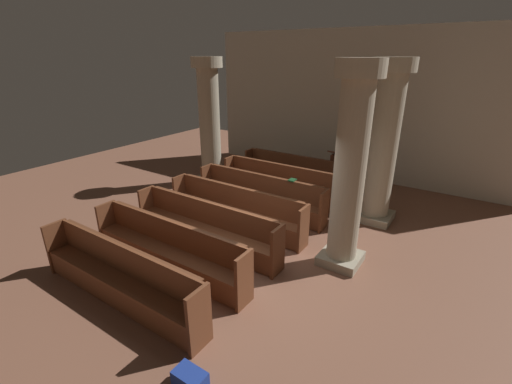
{
  "coord_description": "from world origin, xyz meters",
  "views": [
    {
      "loc": [
        3.45,
        -4.72,
        3.74
      ],
      "look_at": [
        -0.69,
        1.53,
        0.75
      ],
      "focal_mm": 24.14,
      "sensor_mm": 36.0,
      "label": 1
    }
  ],
  "objects_px": {
    "pew_row_5": "(168,247)",
    "pillar_aisle_rear": "(350,168)",
    "lectern": "(335,170)",
    "hymn_book": "(292,180)",
    "pew_row_3": "(236,208)",
    "kneeler_box_blue": "(190,380)",
    "pew_row_4": "(206,225)",
    "pillar_far_side": "(209,120)",
    "pew_row_6": "(119,275)",
    "pew_row_0": "(298,172)",
    "pillar_aisle_side": "(384,142)",
    "pew_row_2": "(260,193)",
    "pew_row_1": "(281,182)"
  },
  "relations": [
    {
      "from": "lectern",
      "to": "pew_row_0",
      "type": "bearing_deg",
      "value": -133.04
    },
    {
      "from": "pew_row_3",
      "to": "lectern",
      "type": "bearing_deg",
      "value": 78.24
    },
    {
      "from": "pew_row_4",
      "to": "pillar_far_side",
      "type": "height_order",
      "value": "pillar_far_side"
    },
    {
      "from": "pew_row_5",
      "to": "pillar_far_side",
      "type": "bearing_deg",
      "value": 120.98
    },
    {
      "from": "pew_row_5",
      "to": "pillar_aisle_rear",
      "type": "relative_size",
      "value": 0.95
    },
    {
      "from": "pew_row_6",
      "to": "pew_row_5",
      "type": "bearing_deg",
      "value": 90.0
    },
    {
      "from": "pillar_aisle_side",
      "to": "hymn_book",
      "type": "xyz_separation_m",
      "value": [
        -1.76,
        -0.98,
        -0.96
      ]
    },
    {
      "from": "pillar_aisle_side",
      "to": "pew_row_2",
      "type": "bearing_deg",
      "value": -155.57
    },
    {
      "from": "pew_row_5",
      "to": "pew_row_0",
      "type": "bearing_deg",
      "value": 90.0
    },
    {
      "from": "pew_row_5",
      "to": "lectern",
      "type": "relative_size",
      "value": 3.24
    },
    {
      "from": "pew_row_1",
      "to": "pew_row_6",
      "type": "relative_size",
      "value": 1.0
    },
    {
      "from": "pew_row_2",
      "to": "pew_row_4",
      "type": "relative_size",
      "value": 1.0
    },
    {
      "from": "pew_row_6",
      "to": "hymn_book",
      "type": "height_order",
      "value": "hymn_book"
    },
    {
      "from": "pew_row_1",
      "to": "kneeler_box_blue",
      "type": "height_order",
      "value": "pew_row_1"
    },
    {
      "from": "pew_row_0",
      "to": "pew_row_2",
      "type": "xyz_separation_m",
      "value": [
        0.0,
        -2.06,
        0.0
      ]
    },
    {
      "from": "pew_row_2",
      "to": "pew_row_6",
      "type": "relative_size",
      "value": 1.0
    },
    {
      "from": "pew_row_5",
      "to": "pillar_aisle_rear",
      "type": "distance_m",
      "value": 3.54
    },
    {
      "from": "pew_row_1",
      "to": "hymn_book",
      "type": "relative_size",
      "value": 17.56
    },
    {
      "from": "pew_row_4",
      "to": "lectern",
      "type": "height_order",
      "value": "lectern"
    },
    {
      "from": "pew_row_2",
      "to": "pew_row_0",
      "type": "bearing_deg",
      "value": 90.0
    },
    {
      "from": "pew_row_0",
      "to": "pillar_aisle_rear",
      "type": "distance_m",
      "value": 4.3
    },
    {
      "from": "pew_row_4",
      "to": "pew_row_5",
      "type": "bearing_deg",
      "value": -90.0
    },
    {
      "from": "pew_row_3",
      "to": "pew_row_4",
      "type": "xyz_separation_m",
      "value": [
        0.0,
        -1.03,
        0.0
      ]
    },
    {
      "from": "pillar_aisle_side",
      "to": "pew_row_6",
      "type": "bearing_deg",
      "value": -115.78
    },
    {
      "from": "pew_row_4",
      "to": "pillar_aisle_rear",
      "type": "height_order",
      "value": "pillar_aisle_rear"
    },
    {
      "from": "pew_row_4",
      "to": "lectern",
      "type": "relative_size",
      "value": 3.24
    },
    {
      "from": "pillar_aisle_rear",
      "to": "kneeler_box_blue",
      "type": "distance_m",
      "value": 4.06
    },
    {
      "from": "pew_row_4",
      "to": "pew_row_5",
      "type": "relative_size",
      "value": 1.0
    },
    {
      "from": "pew_row_5",
      "to": "pillar_far_side",
      "type": "xyz_separation_m",
      "value": [
        -2.5,
        4.17,
        1.42
      ]
    },
    {
      "from": "pillar_aisle_side",
      "to": "lectern",
      "type": "relative_size",
      "value": 3.42
    },
    {
      "from": "pew_row_3",
      "to": "pillar_far_side",
      "type": "xyz_separation_m",
      "value": [
        -2.5,
        2.11,
        1.42
      ]
    },
    {
      "from": "pillar_aisle_side",
      "to": "lectern",
      "type": "height_order",
      "value": "pillar_aisle_side"
    },
    {
      "from": "pillar_aisle_rear",
      "to": "pillar_aisle_side",
      "type": "bearing_deg",
      "value": 90.0
    },
    {
      "from": "pew_row_5",
      "to": "pillar_aisle_rear",
      "type": "xyz_separation_m",
      "value": [
        2.55,
        2.01,
        1.42
      ]
    },
    {
      "from": "pew_row_1",
      "to": "lectern",
      "type": "xyz_separation_m",
      "value": [
        0.83,
        1.92,
        -0.05
      ]
    },
    {
      "from": "pew_row_5",
      "to": "hymn_book",
      "type": "relative_size",
      "value": 17.56
    },
    {
      "from": "pew_row_5",
      "to": "lectern",
      "type": "height_order",
      "value": "lectern"
    },
    {
      "from": "pew_row_2",
      "to": "pew_row_5",
      "type": "xyz_separation_m",
      "value": [
        0.0,
        -3.09,
        0.0
      ]
    },
    {
      "from": "pillar_aisle_side",
      "to": "pew_row_4",
      "type": "bearing_deg",
      "value": -128.39
    },
    {
      "from": "pew_row_3",
      "to": "pew_row_5",
      "type": "height_order",
      "value": "same"
    },
    {
      "from": "lectern",
      "to": "hymn_book",
      "type": "xyz_separation_m",
      "value": [
        -0.04,
        -2.77,
        0.51
      ]
    },
    {
      "from": "pew_row_1",
      "to": "pillar_aisle_side",
      "type": "distance_m",
      "value": 2.93
    },
    {
      "from": "pillar_aisle_side",
      "to": "pillar_far_side",
      "type": "xyz_separation_m",
      "value": [
        -5.06,
        -0.09,
        0.0
      ]
    },
    {
      "from": "pew_row_5",
      "to": "lectern",
      "type": "xyz_separation_m",
      "value": [
        0.83,
        6.04,
        -0.05
      ]
    },
    {
      "from": "pillar_far_side",
      "to": "lectern",
      "type": "distance_m",
      "value": 4.1
    },
    {
      "from": "pillar_aisle_side",
      "to": "pillar_far_side",
      "type": "height_order",
      "value": "same"
    },
    {
      "from": "pew_row_0",
      "to": "pillar_far_side",
      "type": "xyz_separation_m",
      "value": [
        -2.5,
        -0.99,
        1.42
      ]
    },
    {
      "from": "pew_row_6",
      "to": "pillar_far_side",
      "type": "xyz_separation_m",
      "value": [
        -2.5,
        5.2,
        1.42
      ]
    },
    {
      "from": "pew_row_0",
      "to": "lectern",
      "type": "relative_size",
      "value": 3.24
    },
    {
      "from": "pew_row_6",
      "to": "pew_row_0",
      "type": "bearing_deg",
      "value": 90.0
    }
  ]
}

